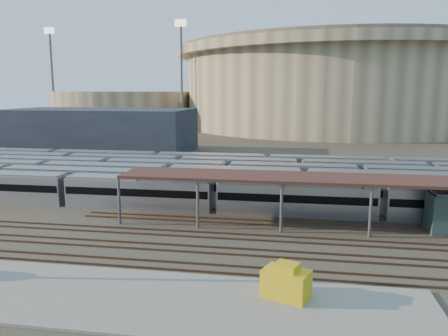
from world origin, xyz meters
TOP-DOWN VIEW (x-y plane):
  - ground at (0.00, 0.00)m, footprint 420.00×420.00m
  - apron at (-5.00, -15.00)m, footprint 50.00×9.00m
  - subway_trains at (0.13, 18.50)m, footprint 128.20×23.90m
  - inspection_shed at (22.00, 4.00)m, footprint 60.30×6.00m
  - empty_tracks at (0.00, -5.00)m, footprint 170.00×9.62m
  - stadium at (25.00, 140.00)m, footprint 124.00×124.00m
  - secondary_arena at (-60.00, 130.00)m, footprint 56.00×56.00m
  - service_building at (-35.00, 55.00)m, footprint 42.00×20.00m
  - floodlight_0 at (-30.00, 110.00)m, footprint 4.00×1.00m
  - floodlight_1 at (-85.00, 120.00)m, footprint 4.00×1.00m
  - floodlight_3 at (-10.00, 160.00)m, footprint 4.00×1.00m
  - yellow_equipment at (10.02, -13.20)m, footprint 3.54×2.88m

SIDE VIEW (x-z plane):
  - ground at x=0.00m, z-range 0.00..0.00m
  - empty_tracks at x=0.00m, z-range 0.00..0.18m
  - apron at x=-5.00m, z-range 0.00..0.20m
  - yellow_equipment at x=10.02m, z-range 0.20..2.11m
  - subway_trains at x=0.13m, z-range 0.00..3.60m
  - inspection_shed at x=22.00m, z-range 2.33..7.63m
  - service_building at x=-35.00m, z-range 0.00..10.00m
  - secondary_arena at x=-60.00m, z-range 0.00..14.00m
  - stadium at x=25.00m, z-range 0.22..32.72m
  - floodlight_0 at x=-30.00m, z-range 1.45..39.85m
  - floodlight_1 at x=-85.00m, z-range 1.45..39.85m
  - floodlight_3 at x=-10.00m, z-range 1.45..39.85m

